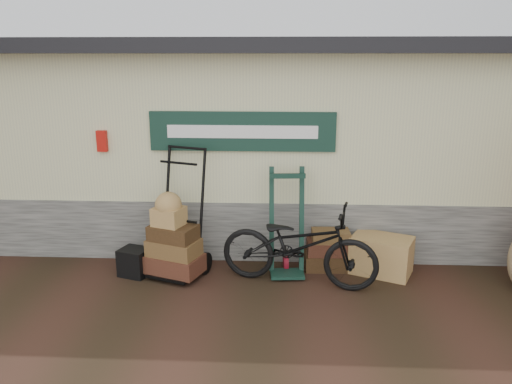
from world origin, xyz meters
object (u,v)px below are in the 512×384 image
Objects in this scene: porter_trolley at (180,211)px; suitcase_stack at (328,249)px; wicker_hamper at (381,255)px; bicycle at (299,241)px; green_barrow at (287,222)px; black_trunk at (135,262)px.

suitcase_stack is at bearing 26.73° from porter_trolley.
porter_trolley reaches higher than wicker_hamper.
suitcase_stack is 0.77m from bicycle.
green_barrow reaches higher than wicker_hamper.
suitcase_stack is at bearing 7.87° from black_trunk.
green_barrow reaches higher than suitcase_stack.
wicker_hamper is 2.10× the size of black_trunk.
suitcase_stack is (2.07, 0.23, -0.61)m from porter_trolley.
bicycle is (0.16, -0.34, -0.14)m from green_barrow.
porter_trolley reaches higher than green_barrow.
porter_trolley is 0.86× the size of bicycle.
black_trunk is (-2.71, -0.38, -0.10)m from suitcase_stack.
green_barrow is 2.19m from black_trunk.
green_barrow is 2.28× the size of suitcase_stack.
wicker_hamper is at bearing 4.24° from black_trunk.
green_barrow is at bearing -161.81° from suitcase_stack.
black_trunk is at bearing -147.11° from porter_trolley.
porter_trolley is 4.69× the size of black_trunk.
wicker_hamper is (2.80, 0.11, -0.64)m from porter_trolley.
suitcase_stack is 0.74m from wicker_hamper.
green_barrow is 1.86× the size of wicker_hamper.
porter_trolley reaches higher than bicycle.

